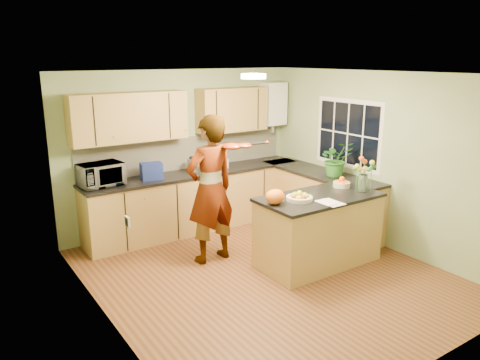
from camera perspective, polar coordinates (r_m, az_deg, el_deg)
floor at (r=6.08m, az=3.16°, el=-11.44°), size 4.50×4.50×0.00m
ceiling at (r=5.45m, az=3.54°, el=12.82°), size 4.00×4.50×0.02m
wall_back at (r=7.50m, az=-7.13°, el=3.67°), size 4.00×0.02×2.50m
wall_front at (r=4.17m, az=22.54°, el=-6.55°), size 4.00×0.02×2.50m
wall_left at (r=4.75m, az=-16.29°, el=-3.44°), size 0.02×4.50×2.50m
wall_right at (r=7.00m, az=16.49°, el=2.37°), size 0.02×4.50×2.50m
back_counter at (r=7.48m, az=-5.21°, el=-2.47°), size 3.64×0.62×0.94m
right_counter at (r=7.54m, az=9.64°, el=-2.48°), size 0.62×2.24×0.94m
splashback at (r=7.55m, az=-6.39°, el=3.37°), size 3.60×0.02×0.52m
upper_cabinets at (r=7.18m, az=-7.92°, el=7.99°), size 3.20×0.34×0.70m
boiler at (r=8.18m, az=4.03°, el=9.25°), size 0.40×0.30×0.86m
window_right at (r=7.33m, az=13.02°, el=5.52°), size 0.01×1.30×1.05m
light_switch at (r=4.19m, az=-13.57°, el=-4.94°), size 0.02×0.09×0.09m
ceiling_lamp at (r=5.70m, az=1.66°, el=12.54°), size 0.30×0.30×0.07m
peninsula_island at (r=6.30m, az=9.52°, el=-5.98°), size 1.64×0.84×0.94m
fruit_dish at (r=5.91m, az=7.26°, el=-2.02°), size 0.33×0.33×0.12m
orange_bowl at (r=6.62m, az=12.29°, el=-0.33°), size 0.23×0.23×0.14m
flower_vase at (r=6.37m, az=14.87°, el=1.55°), size 0.28×0.28×0.51m
orange_bag at (r=5.72m, az=4.31°, el=-2.04°), size 0.31×0.28×0.19m
papers at (r=5.88m, az=11.00°, el=-2.70°), size 0.23×0.31×0.01m
violinist at (r=6.16m, az=-3.63°, el=-1.19°), size 0.76×0.53×1.98m
violin at (r=5.94m, az=-0.97°, el=4.14°), size 0.65×0.56×0.16m
microwave at (r=6.77m, az=-16.60°, el=0.63°), size 0.62×0.45×0.32m
blue_box at (r=6.98m, az=-10.75°, el=1.07°), size 0.34×0.27×0.24m
kettle at (r=7.31m, az=-5.90°, el=1.89°), size 0.16×0.16×0.30m
jar_cream at (r=7.55m, az=-2.95°, el=2.15°), size 0.13×0.13×0.19m
jar_white at (r=7.55m, az=-1.75°, el=2.03°), size 0.13×0.13×0.15m
potted_plant at (r=7.14m, az=11.62°, el=2.55°), size 0.60×0.56×0.53m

